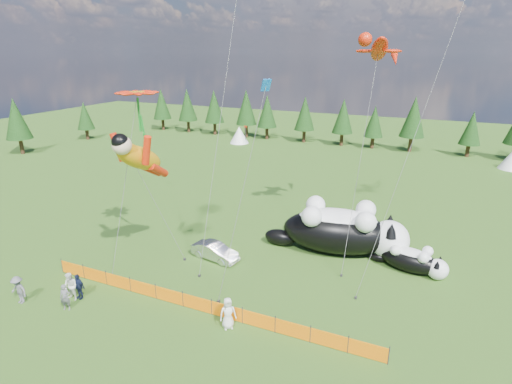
% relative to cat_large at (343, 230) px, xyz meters
% --- Properties ---
extents(ground, '(160.00, 160.00, 0.00)m').
position_rel_cat_large_xyz_m(ground, '(-6.36, -7.89, -1.89)').
color(ground, '#15370A').
rests_on(ground, ground).
extents(safety_fence, '(22.06, 0.06, 1.10)m').
position_rel_cat_large_xyz_m(safety_fence, '(-6.36, -10.89, -1.39)').
color(safety_fence, '#262626').
rests_on(safety_fence, ground).
extents(tree_line, '(90.00, 4.00, 8.00)m').
position_rel_cat_large_xyz_m(tree_line, '(-6.36, 37.11, 2.11)').
color(tree_line, black).
rests_on(tree_line, ground).
extents(festival_tents, '(50.00, 3.20, 2.80)m').
position_rel_cat_large_xyz_m(festival_tents, '(4.64, 32.11, -0.49)').
color(festival_tents, white).
rests_on(festival_tents, ground).
extents(cat_large, '(11.02, 5.05, 3.99)m').
position_rel_cat_large_xyz_m(cat_large, '(0.00, 0.00, 0.00)').
color(cat_large, black).
rests_on(cat_large, ground).
extents(cat_small, '(5.34, 2.69, 1.95)m').
position_rel_cat_large_xyz_m(cat_small, '(5.17, -0.90, -0.97)').
color(cat_small, black).
rests_on(cat_small, ground).
extents(car, '(3.95, 1.98, 1.24)m').
position_rel_cat_large_xyz_m(car, '(-8.47, -4.89, -1.27)').
color(car, silver).
rests_on(car, ground).
extents(spectator_a, '(0.73, 0.62, 1.69)m').
position_rel_cat_large_xyz_m(spectator_a, '(-13.64, -13.95, -1.05)').
color(spectator_a, '#5A595E').
rests_on(spectator_a, ground).
extents(spectator_b, '(0.92, 0.56, 1.87)m').
position_rel_cat_large_xyz_m(spectator_b, '(-14.13, -13.08, -0.96)').
color(spectator_b, silver).
rests_on(spectator_b, ground).
extents(spectator_c, '(1.01, 0.54, 1.69)m').
position_rel_cat_large_xyz_m(spectator_c, '(-13.86, -12.73, -1.05)').
color(spectator_c, '#121932').
rests_on(spectator_c, ground).
extents(spectator_d, '(1.18, 0.62, 1.82)m').
position_rel_cat_large_xyz_m(spectator_d, '(-16.82, -14.59, -0.98)').
color(spectator_d, '#5A595E').
rests_on(spectator_d, ground).
extents(spectator_e, '(1.10, 1.05, 1.90)m').
position_rel_cat_large_xyz_m(spectator_e, '(-3.94, -11.54, -0.95)').
color(spectator_e, silver).
rests_on(spectator_e, ground).
extents(superhero_kite, '(4.44, 4.85, 10.50)m').
position_rel_cat_large_xyz_m(superhero_kite, '(-12.18, -7.85, 6.26)').
color(superhero_kite, orange).
rests_on(superhero_kite, ground).
extents(gecko_kite, '(4.32, 10.78, 16.83)m').
position_rel_cat_large_xyz_m(gecko_kite, '(0.89, 3.71, 12.96)').
color(gecko_kite, red).
rests_on(gecko_kite, ground).
extents(flower_kite, '(3.07, 5.31, 12.60)m').
position_rel_cat_large_xyz_m(flower_kite, '(-12.81, -6.73, 10.12)').
color(flower_kite, red).
rests_on(flower_kite, ground).
extents(diamond_kite_c, '(2.83, 2.19, 13.75)m').
position_rel_cat_large_xyz_m(diamond_kite_c, '(-3.33, -8.08, 10.43)').
color(diamond_kite_c, blue).
rests_on(diamond_kite_c, ground).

